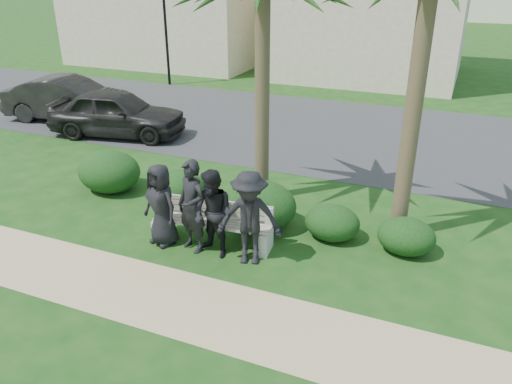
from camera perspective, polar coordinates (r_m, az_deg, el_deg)
ground at (r=9.55m, az=-1.65°, el=-6.85°), size 160.00×160.00×0.00m
footpath at (r=8.23m, az=-6.93°, el=-12.84°), size 30.00×1.60×0.01m
asphalt_street at (r=16.54m, az=9.89°, el=6.69°), size 160.00×8.00×0.01m
street_lamp at (r=23.12m, az=-10.38°, el=19.15°), size 0.36×0.36×4.29m
park_bench at (r=9.71m, az=-4.97°, el=-3.86°), size 2.39×0.80×0.82m
man_a at (r=9.64m, az=-10.79°, el=-1.46°), size 0.92×0.74×1.63m
man_b at (r=9.30m, az=-7.34°, el=-1.65°), size 0.76×0.62×1.80m
man_c at (r=9.11m, az=-4.91°, el=-2.55°), size 0.97×0.85×1.68m
man_d at (r=8.81m, az=-0.76°, el=-3.03°), size 1.28×0.94×1.78m
hedge_a at (r=12.41m, az=-16.46°, el=2.41°), size 1.55×1.28×1.01m
hedge_b at (r=11.40m, az=-8.78°, el=0.61°), size 1.24×1.02×0.81m
hedge_d at (r=10.24m, az=0.42°, el=-1.33°), size 1.54×1.27×1.01m
hedge_e at (r=9.95m, az=8.70°, el=-3.37°), size 1.10×0.91×0.72m
hedge_f at (r=9.79m, az=16.82°, el=-4.76°), size 1.08×0.89×0.70m
car_a at (r=16.43m, az=-15.59°, el=8.67°), size 4.51×2.51×1.45m
car_b at (r=18.70m, az=-20.52°, el=9.92°), size 4.67×2.42×1.47m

